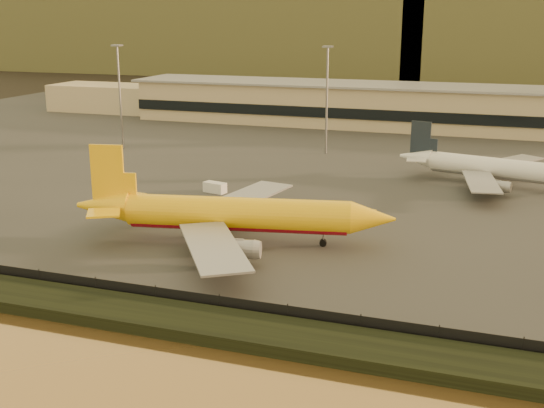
{
  "coord_description": "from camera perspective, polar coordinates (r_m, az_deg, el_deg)",
  "views": [
    {
      "loc": [
        30.38,
        -77.58,
        32.64
      ],
      "look_at": [
        -0.38,
        12.0,
        6.22
      ],
      "focal_mm": 45.0,
      "sensor_mm": 36.0,
      "label": 1
    }
  ],
  "objects": [
    {
      "name": "terminal_building",
      "position": [
        209.7,
        6.5,
        8.25
      ],
      "size": [
        202.0,
        25.0,
        12.6
      ],
      "color": "tan",
      "rests_on": "tarmac"
    },
    {
      "name": "perimeter_fence",
      "position": [
        77.95,
        -5.77,
        -8.21
      ],
      "size": [
        300.0,
        0.05,
        2.2
      ],
      "primitive_type": "cube",
      "color": "black",
      "rests_on": "tarmac"
    },
    {
      "name": "apron_light_masts",
      "position": [
        154.29,
        13.28,
        8.87
      ],
      "size": [
        152.2,
        12.2,
        25.4
      ],
      "color": "slate",
      "rests_on": "tarmac"
    },
    {
      "name": "tarmac",
      "position": [
        178.23,
        8.85,
        4.88
      ],
      "size": [
        320.0,
        220.0,
        0.2
      ],
      "primitive_type": "cube",
      "color": "#2D2D2D",
      "rests_on": "ground"
    },
    {
      "name": "distant_hills",
      "position": [
        420.7,
        12.41,
        15.07
      ],
      "size": [
        470.0,
        160.0,
        70.0
      ],
      "color": "olive",
      "rests_on": "ground"
    },
    {
      "name": "gse_vehicle_white",
      "position": [
        128.88,
        -4.79,
        1.39
      ],
      "size": [
        4.64,
        2.9,
        1.94
      ],
      "primitive_type": "cube",
      "rotation": [
        0.0,
        0.0,
        -0.24
      ],
      "color": "white",
      "rests_on": "tarmac"
    },
    {
      "name": "embankment",
      "position": [
        74.92,
        -7.05,
        -9.78
      ],
      "size": [
        320.0,
        7.0,
        1.4
      ],
      "primitive_type": "cube",
      "color": "black",
      "rests_on": "ground"
    },
    {
      "name": "gse_vehicle_yellow",
      "position": [
        113.04,
        7.74,
        -0.82
      ],
      "size": [
        3.79,
        2.37,
        1.58
      ],
      "primitive_type": "cube",
      "rotation": [
        0.0,
        0.0,
        -0.24
      ],
      "color": "yellow",
      "rests_on": "tarmac"
    },
    {
      "name": "white_narrowbody_jet",
      "position": [
        140.03,
        18.27,
        2.83
      ],
      "size": [
        39.55,
        37.94,
        11.45
      ],
      "rotation": [
        0.0,
        0.0,
        -0.22
      ],
      "color": "white",
      "rests_on": "tarmac"
    },
    {
      "name": "ground",
      "position": [
        89.48,
        -2.28,
        -5.82
      ],
      "size": [
        900.0,
        900.0,
        0.0
      ],
      "primitive_type": "plane",
      "color": "black",
      "rests_on": "ground"
    },
    {
      "name": "dhl_cargo_jet",
      "position": [
        99.6,
        -3.34,
        -0.9
      ],
      "size": [
        47.18,
        45.53,
        14.15
      ],
      "rotation": [
        0.0,
        0.0,
        0.2
      ],
      "color": "yellow",
      "rests_on": "tarmac"
    }
  ]
}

